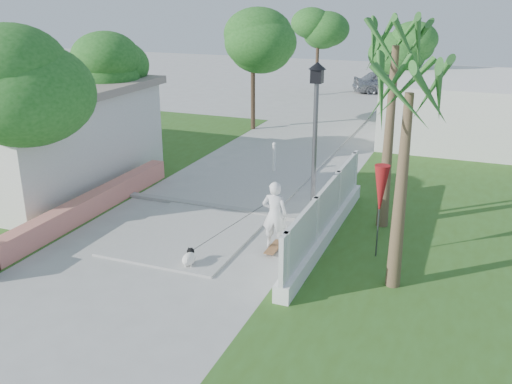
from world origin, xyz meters
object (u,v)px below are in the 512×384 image
at_px(patio_umbrella, 381,191).
at_px(parked_car, 387,82).
at_px(dog, 189,258).
at_px(skateboarder, 240,225).
at_px(bollard, 274,156).
at_px(street_lamp, 315,142).

xyz_separation_m(patio_umbrella, parked_car, (-3.60, 23.55, -0.97)).
distance_m(dog, parked_car, 25.68).
bearing_deg(skateboarder, bollard, -83.70).
bearing_deg(street_lamp, bollard, 120.96).
bearing_deg(parked_car, patio_umbrella, 166.77).
bearing_deg(patio_umbrella, bollard, 129.91).
height_order(patio_umbrella, dog, patio_umbrella).
bearing_deg(patio_umbrella, skateboarder, -160.47).
xyz_separation_m(bollard, dog, (0.66, -7.63, -0.36)).
distance_m(street_lamp, bollard, 5.56).
bearing_deg(dog, parked_car, 72.34).
bearing_deg(skateboarder, patio_umbrella, -166.95).
xyz_separation_m(street_lamp, skateboarder, (-1.20, -2.10, -1.64)).
height_order(bollard, skateboarder, skateboarder).
relative_size(street_lamp, skateboarder, 2.38).
relative_size(patio_umbrella, parked_car, 0.55).
distance_m(bollard, patio_umbrella, 7.25).
bearing_deg(parked_car, dog, 157.31).
xyz_separation_m(bollard, skateboarder, (1.50, -6.60, 0.20)).
bearing_deg(bollard, parked_car, 86.83).
bearing_deg(skateboarder, dog, 44.25).
height_order(bollard, patio_umbrella, patio_umbrella).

